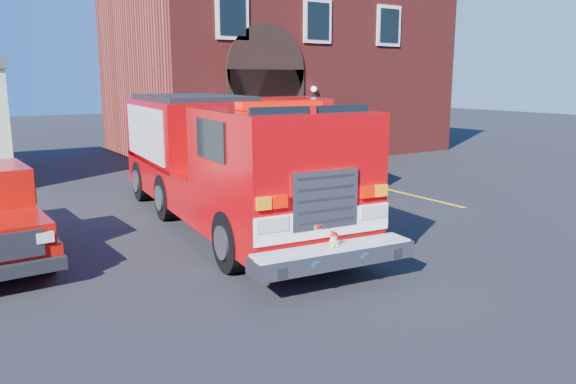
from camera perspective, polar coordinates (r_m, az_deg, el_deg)
ground at (r=13.10m, az=-2.85°, el=-4.70°), size 100.00×100.00×0.00m
parking_stripe_near at (r=17.83m, az=13.89°, el=-0.66°), size 0.12×3.00×0.01m
parking_stripe_mid at (r=19.96m, az=7.65°, el=0.85°), size 0.12×3.00×0.01m
parking_stripe_far at (r=22.29m, az=2.67°, el=2.06°), size 0.12×3.00×0.01m
fire_station at (r=29.20m, az=-1.29°, el=12.66°), size 15.20×10.20×8.45m
fire_engine at (r=14.14m, az=-6.55°, el=3.33°), size 3.85×10.63×3.21m
secondary_truck at (r=20.99m, az=0.14°, el=5.85°), size 5.33×9.40×2.92m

